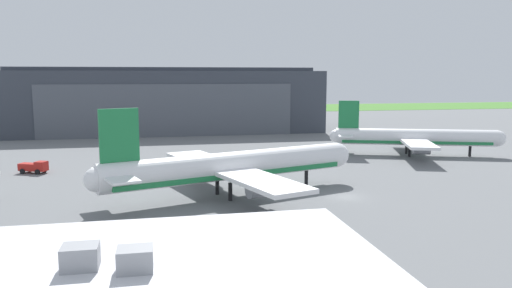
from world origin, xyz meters
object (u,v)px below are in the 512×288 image
at_px(airliner_near_right, 233,167).
at_px(baggage_tug, 34,167).
at_px(airliner_far_right, 415,138).
at_px(maintenance_hangar, 167,101).

bearing_deg(airliner_near_right, baggage_tug, 143.77).
xyz_separation_m(airliner_far_right, airliner_near_right, (-43.51, -27.74, 0.45)).
distance_m(airliner_far_right, baggage_tug, 75.34).
bearing_deg(maintenance_hangar, baggage_tug, -110.70).
xyz_separation_m(maintenance_hangar, airliner_near_right, (7.26, -87.75, -5.05)).
distance_m(airliner_far_right, airliner_near_right, 51.60).
height_order(airliner_far_right, airliner_near_right, airliner_near_right).
bearing_deg(maintenance_hangar, airliner_far_right, -49.77).
xyz_separation_m(maintenance_hangar, baggage_tug, (-24.39, -64.56, -8.18)).
xyz_separation_m(maintenance_hangar, airliner_far_right, (50.76, -60.01, -5.50)).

